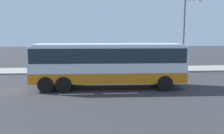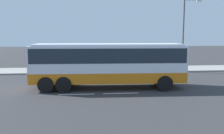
% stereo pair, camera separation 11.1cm
% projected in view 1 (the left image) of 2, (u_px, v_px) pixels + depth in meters
% --- Properties ---
extents(ground_plane, '(120.00, 120.00, 0.00)m').
position_uv_depth(ground_plane, '(87.00, 88.00, 17.76)').
color(ground_plane, '#333335').
extents(sidewalk_curb, '(80.00, 4.00, 0.15)m').
position_uv_depth(sidewalk_curb, '(88.00, 70.00, 26.14)').
color(sidewalk_curb, gray).
rests_on(sidewalk_curb, ground_plane).
extents(lane_centreline, '(34.47, 0.16, 0.01)m').
position_uv_depth(lane_centreline, '(63.00, 95.00, 15.86)').
color(lane_centreline, white).
rests_on(lane_centreline, ground_plane).
extents(coach_bus, '(11.14, 3.08, 3.29)m').
position_uv_depth(coach_bus, '(108.00, 61.00, 17.57)').
color(coach_bus, orange).
rests_on(coach_bus, ground_plane).
extents(pedestrian_near_curb, '(0.32, 0.32, 1.79)m').
position_uv_depth(pedestrian_near_curb, '(93.00, 61.00, 25.17)').
color(pedestrian_near_curb, brown).
rests_on(pedestrian_near_curb, sidewalk_curb).
extents(street_lamp, '(1.89, 0.24, 7.47)m').
position_uv_depth(street_lamp, '(186.00, 30.00, 24.73)').
color(street_lamp, '#47474C').
rests_on(street_lamp, sidewalk_curb).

